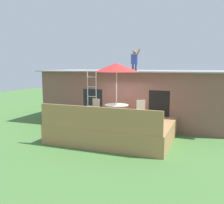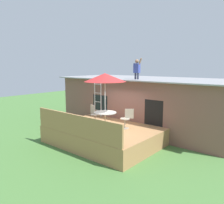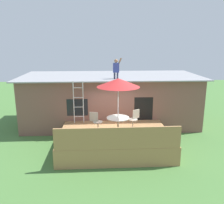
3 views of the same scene
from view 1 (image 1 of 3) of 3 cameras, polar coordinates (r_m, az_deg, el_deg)
name	(u,v)px [view 1 (image 1 of 3)]	position (r m, az deg, el deg)	size (l,w,h in m)	color
ground_plane	(115,138)	(11.61, 0.68, -7.98)	(40.00, 40.00, 0.00)	#477538
house	(137,96)	(14.68, 5.56, 1.30)	(10.50, 4.50, 2.96)	brown
deck	(115,129)	(11.50, 0.69, -6.07)	(5.04, 3.93, 0.80)	#A87A4C
deck_railing	(97,119)	(9.58, -3.28, -3.76)	(4.94, 0.08, 0.90)	#A87A4C
patio_table	(116,108)	(11.06, 1.01, -1.43)	(1.04, 1.04, 0.74)	#A59E8C
patio_umbrella	(117,67)	(10.90, 1.04, 7.74)	(1.90, 1.90, 2.54)	silver
step_ladder	(92,92)	(13.11, -4.53, 2.32)	(0.52, 0.04, 2.20)	silver
person_figure	(135,59)	(13.21, 5.09, 9.59)	(0.47, 0.20, 1.11)	#33384C
patio_chair_left	(98,109)	(11.69, -3.08, -1.55)	(0.61, 0.44, 0.92)	#A59E8C
patio_chair_right	(138,110)	(11.36, 5.85, -1.87)	(0.56, 0.46, 0.92)	#A59E8C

